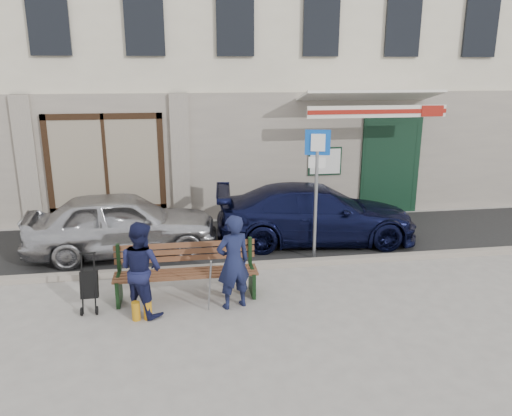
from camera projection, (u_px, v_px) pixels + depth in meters
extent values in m
plane|color=#9E9991|center=(272.00, 302.00, 8.35)|extent=(80.00, 80.00, 0.00)
cube|color=#282828|center=(247.00, 241.00, 11.29)|extent=(60.00, 3.20, 0.01)
cube|color=#9E9384|center=(258.00, 265.00, 9.76)|extent=(60.00, 0.18, 0.12)
cube|color=beige|center=(222.00, 26.00, 15.07)|extent=(20.00, 7.00, 10.00)
cube|color=#9E9384|center=(236.00, 157.00, 12.63)|extent=(20.00, 0.12, 3.20)
cube|color=maroon|center=(107.00, 162.00, 12.22)|extent=(2.50, 0.12, 2.00)
cube|color=black|center=(390.00, 165.00, 13.24)|extent=(1.60, 0.10, 2.60)
cube|color=black|center=(383.00, 165.00, 13.72)|extent=(1.25, 0.90, 2.40)
cube|color=white|center=(325.00, 161.00, 12.91)|extent=(0.80, 0.03, 0.65)
cube|color=white|center=(365.00, 97.00, 12.38)|extent=(3.40, 1.72, 0.42)
cube|color=white|center=(378.00, 112.00, 11.65)|extent=(3.40, 0.05, 0.28)
cube|color=maroon|center=(378.00, 112.00, 11.62)|extent=(3.40, 0.02, 0.10)
imported|color=#AEAEB3|center=(123.00, 223.00, 10.39)|extent=(4.01, 1.86, 1.33)
imported|color=black|center=(316.00, 214.00, 11.14)|extent=(4.59, 2.19, 1.29)
cylinder|color=gray|center=(316.00, 199.00, 9.91)|extent=(0.07, 0.07, 2.55)
cube|color=#0D4BB6|center=(318.00, 142.00, 9.60)|extent=(0.48, 0.15, 0.49)
cube|color=white|center=(318.00, 143.00, 9.57)|extent=(0.27, 0.09, 0.33)
cube|color=white|center=(317.00, 162.00, 9.71)|extent=(0.33, 0.11, 0.22)
cube|color=brown|center=(186.00, 274.00, 8.39)|extent=(2.40, 0.50, 0.04)
cube|color=brown|center=(185.00, 252.00, 8.58)|extent=(2.40, 0.10, 0.36)
cube|color=black|center=(119.00, 290.00, 8.28)|extent=(0.06, 0.50, 0.45)
cube|color=black|center=(252.00, 282.00, 8.62)|extent=(0.06, 0.50, 0.45)
cube|color=white|center=(231.00, 271.00, 8.40)|extent=(0.34, 0.25, 0.11)
cylinder|color=gray|center=(210.00, 286.00, 7.79)|extent=(0.07, 0.34, 0.96)
cylinder|color=#B67A12|center=(136.00, 311.00, 7.73)|extent=(0.13, 0.13, 0.30)
cylinder|color=#B67A12|center=(148.00, 310.00, 7.76)|extent=(0.13, 0.13, 0.30)
imported|color=#151A3B|center=(233.00, 262.00, 7.99)|extent=(0.66, 0.54, 1.57)
imported|color=#15183B|center=(141.00, 269.00, 7.79)|extent=(0.94, 0.92, 1.52)
cylinder|color=black|center=(82.00, 312.00, 7.89)|extent=(0.03, 0.14, 0.14)
cylinder|color=black|center=(97.00, 310.00, 7.92)|extent=(0.03, 0.14, 0.14)
cube|color=black|center=(89.00, 285.00, 7.99)|extent=(0.27, 0.25, 0.46)
cylinder|color=black|center=(88.00, 253.00, 7.97)|extent=(0.25, 0.03, 0.02)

